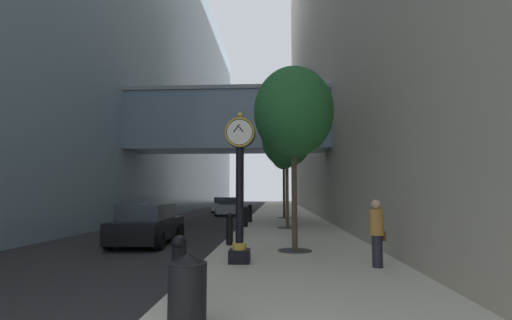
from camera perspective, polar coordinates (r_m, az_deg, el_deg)
name	(u,v)px	position (r m, az deg, el deg)	size (l,w,h in m)	color
ground_plane	(251,217)	(29.63, -0.73, -9.15)	(110.00, 110.00, 0.00)	#262628
sidewalk_right	(284,214)	(32.55, 4.44, -8.66)	(5.40, 80.00, 0.14)	beige
building_block_left	(130,62)	(37.42, -19.48, 14.57)	(22.18, 80.00, 29.16)	#849EB2
street_clock	(240,179)	(9.74, -2.61, -3.09)	(0.84, 0.55, 4.09)	black
bollard_nearest	(179,267)	(6.53, -12.25, -16.37)	(0.27, 0.27, 1.13)	black
bollard_third	(230,228)	(13.13, -4.23, -10.81)	(0.27, 0.27, 1.13)	black
bollard_fourth	(239,221)	(16.48, -2.68, -9.69)	(0.27, 0.27, 1.13)	black
bollard_fifth	(246,216)	(19.84, -1.67, -8.94)	(0.27, 0.27, 1.13)	black
bollard_sixth	(250,213)	(23.21, -0.95, -8.41)	(0.27, 0.27, 1.13)	black
street_tree_near	(293,112)	(12.06, 6.02, 7.57)	(2.65, 2.65, 6.08)	#333335
street_tree_mid_near	(287,139)	(19.57, 4.93, 3.37)	(2.73, 2.73, 6.39)	#333335
street_tree_mid_far	(284,155)	(27.09, 4.46, 0.73)	(1.94, 1.94, 5.86)	#333335
trash_bin	(187,291)	(5.22, -10.92, -19.90)	(0.53, 0.53, 1.05)	black
pedestrian_walking	(377,231)	(9.69, 18.77, -10.76)	(0.51, 0.51, 1.69)	#23232D
car_white_near	(224,205)	(37.15, -5.10, -7.16)	(2.12, 4.40, 1.56)	silver
car_silver_mid	(228,207)	(31.95, -4.42, -7.45)	(2.05, 4.04, 1.61)	#B7BABF
car_black_far	(148,224)	(14.87, -16.87, -9.82)	(2.17, 4.58, 1.57)	black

